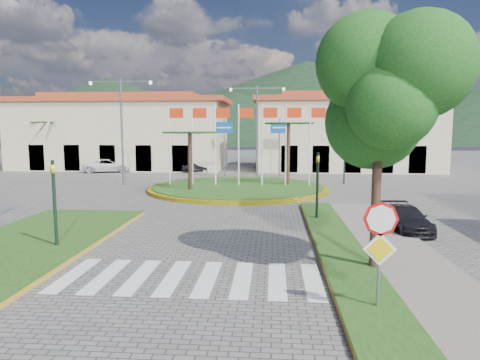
# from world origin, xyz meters

# --- Properties ---
(ground) EXTENTS (160.00, 160.00, 0.00)m
(ground) POSITION_xyz_m (0.00, 0.00, 0.00)
(ground) COLOR #5B5957
(ground) RESTS_ON ground
(sidewalk_right) EXTENTS (4.00, 28.00, 0.15)m
(sidewalk_right) POSITION_xyz_m (6.00, 2.00, 0.07)
(sidewalk_right) COLOR gray
(sidewalk_right) RESTS_ON ground
(verge_right) EXTENTS (1.60, 28.00, 0.18)m
(verge_right) POSITION_xyz_m (4.80, 2.00, 0.09)
(verge_right) COLOR #194112
(verge_right) RESTS_ON ground
(median_left) EXTENTS (5.00, 14.00, 0.18)m
(median_left) POSITION_xyz_m (-6.50, 6.00, 0.09)
(median_left) COLOR #194112
(median_left) RESTS_ON ground
(crosswalk) EXTENTS (8.00, 3.00, 0.01)m
(crosswalk) POSITION_xyz_m (0.00, 4.00, 0.01)
(crosswalk) COLOR silver
(crosswalk) RESTS_ON ground
(roundabout_island) EXTENTS (12.70, 12.70, 6.00)m
(roundabout_island) POSITION_xyz_m (0.00, 22.00, 0.18)
(roundabout_island) COLOR yellow
(roundabout_island) RESTS_ON ground
(stop_sign) EXTENTS (0.80, 0.11, 2.65)m
(stop_sign) POSITION_xyz_m (4.90, 1.96, 1.79)
(stop_sign) COLOR slate
(stop_sign) RESTS_ON ground
(deciduous_tree) EXTENTS (3.60, 3.60, 6.80)m
(deciduous_tree) POSITION_xyz_m (5.50, 5.00, 5.18)
(deciduous_tree) COLOR black
(deciduous_tree) RESTS_ON ground
(traffic_light_left) EXTENTS (0.15, 0.18, 3.20)m
(traffic_light_left) POSITION_xyz_m (-5.20, 6.50, 1.94)
(traffic_light_left) COLOR black
(traffic_light_left) RESTS_ON ground
(traffic_light_right) EXTENTS (0.15, 0.18, 3.20)m
(traffic_light_right) POSITION_xyz_m (4.50, 12.00, 1.94)
(traffic_light_right) COLOR black
(traffic_light_right) RESTS_ON ground
(traffic_light_far) EXTENTS (0.18, 0.15, 3.20)m
(traffic_light_far) POSITION_xyz_m (8.00, 26.00, 1.94)
(traffic_light_far) COLOR black
(traffic_light_far) RESTS_ON ground
(direction_sign_west) EXTENTS (1.60, 0.14, 5.20)m
(direction_sign_west) POSITION_xyz_m (-2.00, 30.97, 3.53)
(direction_sign_west) COLOR slate
(direction_sign_west) RESTS_ON ground
(direction_sign_east) EXTENTS (1.60, 0.14, 5.20)m
(direction_sign_east) POSITION_xyz_m (3.00, 30.97, 3.53)
(direction_sign_east) COLOR slate
(direction_sign_east) RESTS_ON ground
(street_lamp_centre) EXTENTS (4.80, 0.16, 8.00)m
(street_lamp_centre) POSITION_xyz_m (1.00, 30.00, 4.50)
(street_lamp_centre) COLOR slate
(street_lamp_centre) RESTS_ON ground
(street_lamp_west) EXTENTS (4.80, 0.16, 8.00)m
(street_lamp_west) POSITION_xyz_m (-9.00, 24.00, 4.50)
(street_lamp_west) COLOR slate
(street_lamp_west) RESTS_ON ground
(building_left) EXTENTS (23.32, 9.54, 8.05)m
(building_left) POSITION_xyz_m (-14.00, 38.00, 3.90)
(building_left) COLOR beige
(building_left) RESTS_ON ground
(building_right) EXTENTS (19.08, 9.54, 8.05)m
(building_right) POSITION_xyz_m (10.00, 38.00, 3.90)
(building_right) COLOR beige
(building_right) RESTS_ON ground
(hill_far_west) EXTENTS (140.00, 140.00, 22.00)m
(hill_far_west) POSITION_xyz_m (-55.00, 140.00, 11.00)
(hill_far_west) COLOR black
(hill_far_west) RESTS_ON ground
(hill_far_mid) EXTENTS (180.00, 180.00, 30.00)m
(hill_far_mid) POSITION_xyz_m (15.00, 160.00, 15.00)
(hill_far_mid) COLOR black
(hill_far_mid) RESTS_ON ground
(hill_near_back) EXTENTS (110.00, 110.00, 16.00)m
(hill_near_back) POSITION_xyz_m (-10.00, 130.00, 8.00)
(hill_near_back) COLOR black
(hill_near_back) RESTS_ON ground
(white_van) EXTENTS (5.17, 3.60, 1.31)m
(white_van) POSITION_xyz_m (-13.96, 33.51, 0.66)
(white_van) COLOR silver
(white_van) RESTS_ON ground
(car_dark_a) EXTENTS (3.41, 1.77, 1.11)m
(car_dark_a) POSITION_xyz_m (-4.96, 33.99, 0.55)
(car_dark_a) COLOR black
(car_dark_a) RESTS_ON ground
(car_dark_b) EXTENTS (4.12, 1.44, 1.36)m
(car_dark_b) POSITION_xyz_m (2.65, 35.30, 0.68)
(car_dark_b) COLOR black
(car_dark_b) RESTS_ON ground
(car_side_right) EXTENTS (1.62, 3.66, 1.04)m
(car_side_right) POSITION_xyz_m (8.06, 10.40, 0.52)
(car_side_right) COLOR black
(car_side_right) RESTS_ON ground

